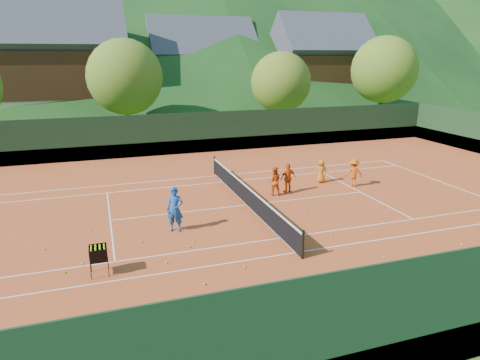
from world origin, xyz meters
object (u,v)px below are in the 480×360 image
object	(u,v)px
student_a	(274,181)
student_b	(288,178)
tennis_net	(247,195)
chalet_left	(57,69)
chalet_mid	(201,72)
coach	(175,209)
student_d	(353,173)
ball_hopper	(98,254)
chalet_right	(320,69)
student_c	(321,171)

from	to	relation	value
student_a	student_b	world-z (taller)	student_b
tennis_net	chalet_left	size ratio (longest dim) A/B	0.87
student_b	chalet_mid	bearing A→B (deg)	-107.69
coach	chalet_left	size ratio (longest dim) A/B	0.14
coach	student_a	world-z (taller)	coach
student_d	ball_hopper	size ratio (longest dim) A/B	1.56
coach	chalet_left	distance (m)	32.97
tennis_net	chalet_mid	xyz separation A→B (m)	(6.00, 34.00, 4.47)
student_d	chalet_mid	distance (m)	33.24
student_a	student_d	bearing A→B (deg)	-161.38
student_d	chalet_mid	bearing A→B (deg)	-70.54
student_a	ball_hopper	world-z (taller)	student_a
coach	chalet_right	bearing A→B (deg)	75.81
coach	student_d	size ratio (longest dim) A/B	1.21
student_d	tennis_net	xyz separation A→B (m)	(-6.57, -1.03, -0.28)
student_a	chalet_mid	size ratio (longest dim) A/B	0.12
student_a	tennis_net	xyz separation A→B (m)	(-1.85, -1.02, -0.25)
student_c	chalet_mid	xyz separation A→B (m)	(0.73, 31.72, 4.31)
student_d	ball_hopper	world-z (taller)	student_d
coach	tennis_net	xyz separation A→B (m)	(3.85, 2.05, -0.45)
student_a	ball_hopper	distance (m)	10.56
tennis_net	student_b	bearing A→B (deg)	23.78
student_a	chalet_left	world-z (taller)	chalet_left
student_c	tennis_net	size ratio (longest dim) A/B	0.11
student_a	tennis_net	distance (m)	2.13
student_a	student_b	distance (m)	0.87
coach	student_a	bearing A→B (deg)	50.79
coach	tennis_net	world-z (taller)	coach
chalet_mid	coach	bearing A→B (deg)	-105.29
student_b	tennis_net	bearing A→B (deg)	11.83
student_a	chalet_left	bearing A→B (deg)	-49.20
ball_hopper	chalet_mid	distance (m)	41.19
student_c	student_d	xyz separation A→B (m)	(1.30, -1.25, 0.12)
coach	student_a	distance (m)	6.48
coach	chalet_right	distance (m)	40.18
student_c	student_d	bearing A→B (deg)	145.99
student_b	student_c	world-z (taller)	student_b
tennis_net	chalet_right	xyz separation A→B (m)	(20.00, 30.00, 4.74)
coach	chalet_right	size ratio (longest dim) A/B	0.16
student_d	tennis_net	bearing A→B (deg)	27.37
chalet_mid	chalet_right	size ratio (longest dim) A/B	1.06
chalet_right	ball_hopper	bearing A→B (deg)	-127.64
chalet_left	chalet_right	world-z (taller)	chalet_left
chalet_left	chalet_mid	world-z (taller)	chalet_left
student_b	student_d	bearing A→B (deg)	165.68
ball_hopper	student_b	bearing A→B (deg)	32.31
student_b	tennis_net	size ratio (longest dim) A/B	0.13
chalet_right	student_d	bearing A→B (deg)	-114.87
chalet_mid	tennis_net	bearing A→B (deg)	-100.01
student_a	student_c	size ratio (longest dim) A/B	1.13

